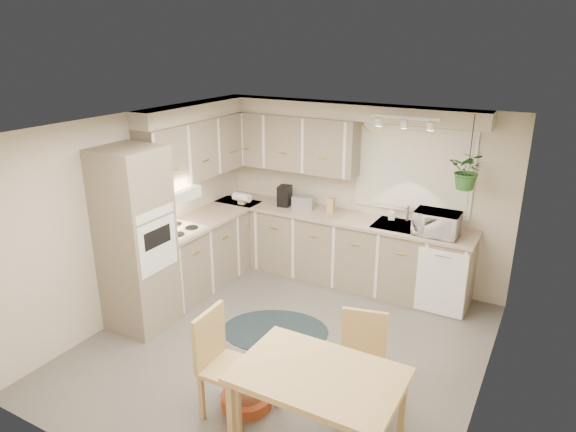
{
  "coord_description": "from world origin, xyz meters",
  "views": [
    {
      "loc": [
        2.37,
        -4.18,
        3.2
      ],
      "look_at": [
        -0.25,
        0.55,
        1.3
      ],
      "focal_mm": 32.0,
      "sensor_mm": 36.0,
      "label": 1
    }
  ],
  "objects_px": {
    "microwave": "(437,221)",
    "chair_left": "(230,366)",
    "chair_back": "(360,366)",
    "pet_bed": "(246,400)",
    "dining_table": "(318,416)",
    "braided_rug": "(275,330)"
  },
  "relations": [
    {
      "from": "chair_left",
      "to": "microwave",
      "type": "xyz_separation_m",
      "value": [
        1.04,
        2.82,
        0.63
      ]
    },
    {
      "from": "chair_left",
      "to": "chair_back",
      "type": "distance_m",
      "value": 1.14
    },
    {
      "from": "braided_rug",
      "to": "chair_back",
      "type": "bearing_deg",
      "value": -29.98
    },
    {
      "from": "chair_left",
      "to": "pet_bed",
      "type": "distance_m",
      "value": 0.46
    },
    {
      "from": "dining_table",
      "to": "chair_back",
      "type": "height_order",
      "value": "chair_back"
    },
    {
      "from": "dining_table",
      "to": "pet_bed",
      "type": "relative_size",
      "value": 2.7
    },
    {
      "from": "dining_table",
      "to": "pet_bed",
      "type": "xyz_separation_m",
      "value": [
        -0.83,
        0.23,
        -0.34
      ]
    },
    {
      "from": "dining_table",
      "to": "chair_left",
      "type": "distance_m",
      "value": 0.9
    },
    {
      "from": "chair_back",
      "to": "dining_table",
      "type": "bearing_deg",
      "value": 69.4
    },
    {
      "from": "chair_left",
      "to": "pet_bed",
      "type": "height_order",
      "value": "chair_left"
    },
    {
      "from": "microwave",
      "to": "chair_back",
      "type": "bearing_deg",
      "value": -91.74
    },
    {
      "from": "microwave",
      "to": "chair_left",
      "type": "bearing_deg",
      "value": -110.25
    },
    {
      "from": "chair_back",
      "to": "braided_rug",
      "type": "relative_size",
      "value": 0.74
    },
    {
      "from": "braided_rug",
      "to": "microwave",
      "type": "distance_m",
      "value": 2.31
    },
    {
      "from": "pet_bed",
      "to": "dining_table",
      "type": "bearing_deg",
      "value": -15.55
    },
    {
      "from": "braided_rug",
      "to": "chair_left",
      "type": "bearing_deg",
      "value": -75.69
    },
    {
      "from": "chair_back",
      "to": "pet_bed",
      "type": "xyz_separation_m",
      "value": [
        -0.91,
        -0.45,
        -0.4
      ]
    },
    {
      "from": "chair_back",
      "to": "braided_rug",
      "type": "xyz_separation_m",
      "value": [
        -1.32,
        0.76,
        -0.45
      ]
    },
    {
      "from": "chair_left",
      "to": "pet_bed",
      "type": "bearing_deg",
      "value": 154.87
    },
    {
      "from": "chair_back",
      "to": "braided_rug",
      "type": "height_order",
      "value": "chair_back"
    },
    {
      "from": "pet_bed",
      "to": "microwave",
      "type": "height_order",
      "value": "microwave"
    },
    {
      "from": "braided_rug",
      "to": "pet_bed",
      "type": "distance_m",
      "value": 1.27
    }
  ]
}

